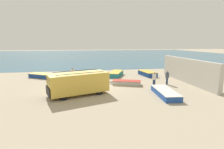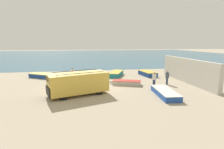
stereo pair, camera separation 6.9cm
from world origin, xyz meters
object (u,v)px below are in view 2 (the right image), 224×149
Objects in this scene: parked_van at (78,83)px; fishing_rowboat_4 at (116,74)px; fishing_rowboat_2 at (126,83)px; fishing_rowboat_0 at (164,92)px; fisherman_0 at (167,76)px; fishing_rowboat_3 at (147,73)px; fisherman_1 at (72,73)px; fishing_rowboat_1 at (44,76)px; fisherman_3 at (154,78)px.

parked_van is 1.25× the size of fishing_rowboat_4.
fishing_rowboat_2 is at bearing -156.24° from fishing_rowboat_4.
fisherman_0 is at bearing -23.98° from fishing_rowboat_0.
fisherman_1 reaches higher than fishing_rowboat_3.
parked_van is at bearing -108.87° from fisherman_0.
fishing_rowboat_3 is 2.57× the size of fisherman_0.
parked_van is at bearing 85.15° from fishing_rowboat_0.
fisherman_0 is at bearing -118.91° from fishing_rowboat_4.
fisherman_0 is (0.30, -5.74, 0.63)m from fishing_rowboat_3.
fisherman_1 is at bearing 138.73° from fishing_rowboat_4.
fishing_rowboat_0 is at bearing 160.51° from fishing_rowboat_3.
parked_van reaches higher than fishing_rowboat_2.
fishing_rowboat_3 is at bearing 161.48° from fisherman_1.
fishing_rowboat_4 is 2.72× the size of fisherman_1.
fishing_rowboat_1 is 14.84m from fishing_rowboat_3.
fisherman_1 is at bearing -139.99° from fisherman_0.
fishing_rowboat_2 is at bearing 34.99° from fishing_rowboat_0.
fishing_rowboat_4 is at bearing -149.97° from fishing_rowboat_1.
fisherman_3 is (-1.61, -6.48, 0.65)m from fishing_rowboat_3.
fisherman_0 is at bearing -172.23° from fishing_rowboat_1.
fishing_rowboat_3 is at bearing 36.94° from fisherman_3.
fishing_rowboat_0 is 5.27m from fishing_rowboat_2.
fishing_rowboat_2 is (5.30, 3.16, -0.90)m from parked_van.
fishing_rowboat_4 is 7.65m from fisherman_3.
fishing_rowboat_0 is 10.58m from fishing_rowboat_4.
fishing_rowboat_1 is at bearing 112.62° from fishing_rowboat_4.
fishing_rowboat_1 reaches higher than fishing_rowboat_0.
fisherman_0 is at bearing -166.31° from fishing_rowboat_2.
fishing_rowboat_2 is (10.30, -5.80, -0.04)m from fishing_rowboat_1.
fishing_rowboat_2 is 6.83m from fishing_rowboat_3.
fisherman_0 is 11.52m from fisherman_1.
fishing_rowboat_1 is at bearing -67.47° from fisherman_1.
fishing_rowboat_0 is 1.25× the size of fishing_rowboat_3.
fishing_rowboat_4 reaches higher than fishing_rowboat_2.
fishing_rowboat_1 is 2.99× the size of fisherman_1.
fishing_rowboat_0 is at bearing 150.58° from parked_van.
fisherman_1 is (-10.71, -2.37, 0.70)m from fishing_rowboat_3.
fishing_rowboat_1 is at bearing -145.95° from fisherman_0.
fishing_rowboat_1 is 3.22× the size of fisherman_0.
fishing_rowboat_4 is 6.84m from fisherman_1.
fishing_rowboat_4 is at bearing -68.55° from fishing_rowboat_2.
fishing_rowboat_4 is at bearing 73.68° from fisherman_3.
fishing_rowboat_0 is at bearing -142.12° from fishing_rowboat_4.
fisherman_1 reaches higher than fisherman_3.
fisherman_0 reaches higher than fishing_rowboat_1.
parked_van is 3.66× the size of fisherman_0.
parked_van reaches higher than fisherman_1.
fisherman_3 reaches higher than fishing_rowboat_0.
parked_van is at bearing 51.89° from fishing_rowboat_2.
parked_van is 1.48× the size of fishing_rowboat_2.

